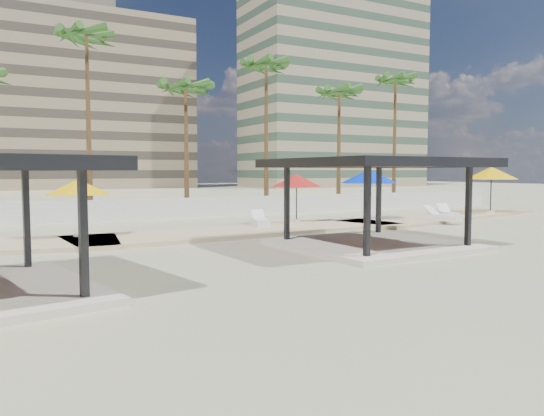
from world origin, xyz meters
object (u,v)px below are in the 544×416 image
(umbrella_c, at_px, (297,181))
(lounger_b, at_px, (260,222))
(lounger_c, at_px, (442,217))
(pavilion_central, at_px, (374,195))
(lounger_d, at_px, (448,214))

(umbrella_c, height_order, lounger_b, umbrella_c)
(lounger_b, height_order, lounger_c, lounger_c)
(pavilion_central, distance_m, lounger_d, 12.31)
(umbrella_c, relative_size, lounger_b, 1.59)
(lounger_b, height_order, lounger_d, lounger_d)
(pavilion_central, xyz_separation_m, umbrella_c, (1.79, 8.52, 0.37))
(lounger_c, bearing_deg, umbrella_c, 53.48)
(pavilion_central, relative_size, lounger_c, 3.10)
(umbrella_c, bearing_deg, lounger_b, -159.99)
(umbrella_c, xyz_separation_m, lounger_b, (-2.64, -0.96, -1.98))
(umbrella_c, bearing_deg, lounger_c, -25.18)
(lounger_b, bearing_deg, pavilion_central, -157.27)
(lounger_b, relative_size, lounger_d, 0.95)
(lounger_b, xyz_separation_m, lounger_c, (9.78, -2.39, 0.01))
(pavilion_central, distance_m, lounger_b, 7.78)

